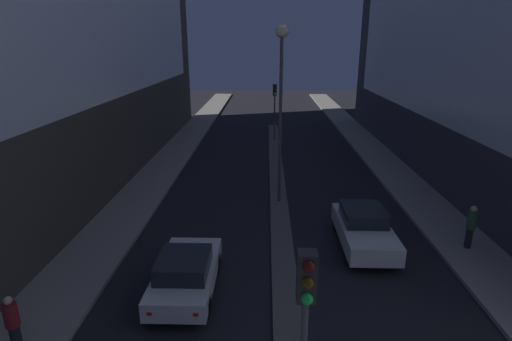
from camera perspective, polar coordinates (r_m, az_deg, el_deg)
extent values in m
cube|color=#56544F|center=(22.46, 3.12, -2.43)|extent=(0.89, 34.92, 0.10)
cube|color=#2D2D2D|center=(6.80, 7.26, -14.80)|extent=(0.32, 0.28, 0.90)
sphere|color=#4C0F0F|center=(6.49, 7.52, -13.43)|extent=(0.20, 0.20, 0.20)
sphere|color=#4C380A|center=(6.65, 7.41, -15.64)|extent=(0.20, 0.20, 0.20)
sphere|color=#1EEA4C|center=(6.82, 7.31, -17.74)|extent=(0.20, 0.20, 0.20)
cylinder|color=#4C4C51|center=(32.91, 2.65, 7.51)|extent=(0.12, 0.12, 3.63)
cube|color=#2D2D2D|center=(32.58, 2.71, 11.43)|extent=(0.32, 0.28, 0.90)
sphere|color=#4C0F0F|center=(32.37, 2.72, 11.92)|extent=(0.20, 0.20, 0.20)
sphere|color=#4C380A|center=(32.40, 2.71, 11.39)|extent=(0.20, 0.20, 0.20)
sphere|color=#1EEA4C|center=(32.44, 2.70, 10.86)|extent=(0.20, 0.20, 0.20)
cylinder|color=#4C4C51|center=(19.34, 3.49, 6.74)|extent=(0.16, 0.16, 8.01)
sphere|color=#F9EAB2|center=(18.99, 3.74, 19.24)|extent=(0.61, 0.61, 0.61)
cube|color=silver|center=(13.59, -9.91, -14.48)|extent=(1.85, 4.01, 0.61)
cube|color=black|center=(13.04, -10.31, -13.06)|extent=(1.57, 1.80, 0.54)
cube|color=red|center=(12.12, -15.00, -19.16)|extent=(0.14, 0.04, 0.10)
cube|color=red|center=(11.85, -8.60, -19.68)|extent=(0.14, 0.04, 0.10)
cylinder|color=black|center=(14.95, -12.07, -12.76)|extent=(0.22, 0.64, 0.64)
cylinder|color=black|center=(14.67, -5.70, -13.06)|extent=(0.22, 0.64, 0.64)
cylinder|color=black|center=(12.95, -14.67, -18.29)|extent=(0.22, 0.64, 0.64)
cylinder|color=black|center=(12.62, -7.12, -18.84)|extent=(0.22, 0.64, 0.64)
cube|color=silver|center=(16.58, 15.16, -8.43)|extent=(1.91, 4.23, 0.69)
cube|color=black|center=(16.60, 15.09, -6.06)|extent=(1.62, 1.90, 0.53)
cube|color=red|center=(18.30, 11.64, -5.46)|extent=(0.14, 0.04, 0.10)
cube|color=red|center=(18.59, 15.71, -5.41)|extent=(0.14, 0.04, 0.10)
cylinder|color=black|center=(17.71, 11.44, -7.63)|extent=(0.22, 0.64, 0.64)
cylinder|color=black|center=(18.08, 16.75, -7.51)|extent=(0.22, 0.64, 0.64)
cylinder|color=black|center=(15.42, 13.07, -11.81)|extent=(0.22, 0.64, 0.64)
cylinder|color=black|center=(15.85, 19.17, -11.53)|extent=(0.22, 0.64, 0.64)
cylinder|color=black|center=(12.87, -31.09, -19.71)|extent=(0.27, 0.27, 0.73)
cylinder|color=maroon|center=(12.49, -31.61, -17.16)|extent=(0.36, 0.36, 0.65)
sphere|color=beige|center=(12.27, -31.95, -15.49)|extent=(0.21, 0.21, 0.21)
cylinder|color=black|center=(17.82, 28.10, -8.50)|extent=(0.26, 0.26, 0.81)
cylinder|color=#33563D|center=(17.52, 28.46, -6.26)|extent=(0.34, 0.34, 0.72)
sphere|color=beige|center=(17.35, 28.69, -4.82)|extent=(0.23, 0.23, 0.23)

